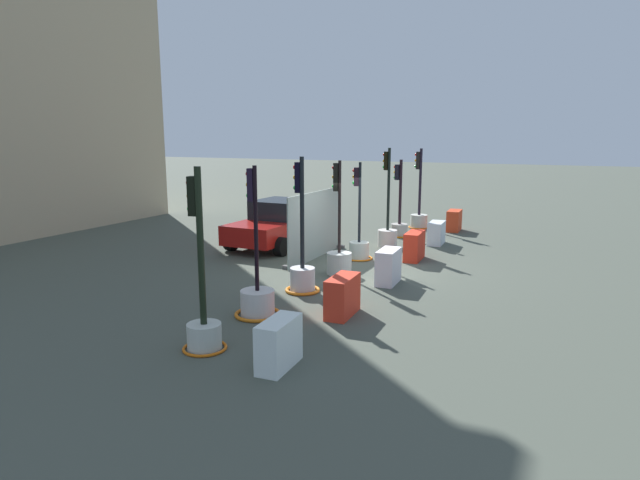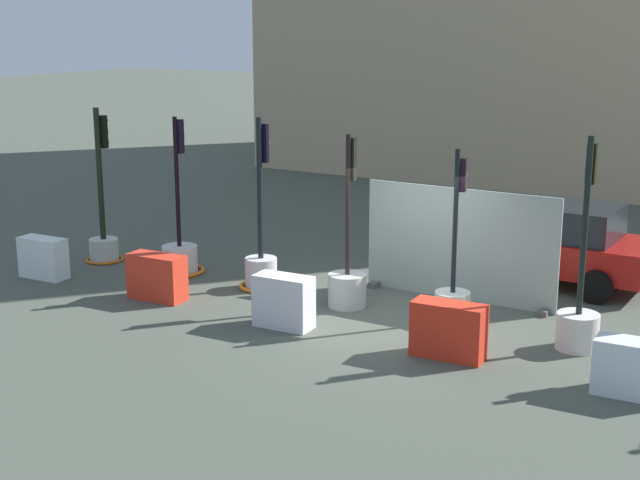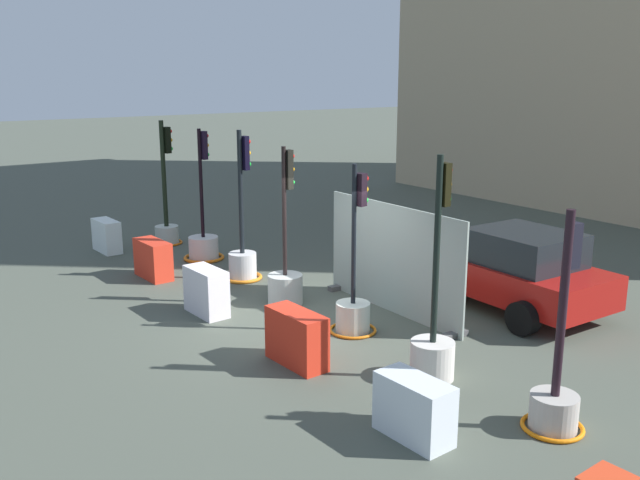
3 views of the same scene
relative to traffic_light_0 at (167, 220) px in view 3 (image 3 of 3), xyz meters
name	(u,v)px [view 3 (image 3 of 3)]	position (x,y,z in m)	size (l,w,h in m)	color
ground_plane	(305,321)	(7.02, -0.33, -0.63)	(120.00, 120.00, 0.00)	#4A5145
traffic_light_0	(167,220)	(0.00, 0.00, 0.00)	(0.79, 0.79, 3.25)	beige
traffic_light_1	(204,243)	(1.98, 0.10, -0.22)	(0.99, 0.99, 3.16)	silver
traffic_light_2	(243,255)	(4.01, 0.06, -0.08)	(0.85, 0.85, 3.26)	silver
traffic_light_3	(285,279)	(5.97, -0.08, -0.12)	(0.68, 0.68, 3.09)	#B6B9B1
traffic_light_4	(353,305)	(7.92, 0.08, -0.15)	(0.84, 0.84, 2.96)	silver
traffic_light_5	(433,343)	(10.09, -0.12, -0.08)	(0.66, 0.66, 3.33)	silver
traffic_light_6	(556,393)	(12.09, 0.06, -0.13)	(0.80, 0.80, 2.86)	#AEA8A0
construction_barrier_0	(107,236)	(-0.10, -1.58, -0.22)	(1.00, 0.46, 0.81)	white
construction_barrier_1	(153,259)	(2.77, -1.51, -0.21)	(1.10, 0.51, 0.84)	red
construction_barrier_2	(206,291)	(5.60, -1.61, -0.19)	(1.00, 0.50, 0.88)	silver
construction_barrier_3	(297,338)	(8.51, -1.50, -0.20)	(1.13, 0.50, 0.86)	red
construction_barrier_4	(414,409)	(11.22, -1.54, -0.24)	(1.04, 0.52, 0.78)	silver
car_red_compact	(511,269)	(8.62, 3.37, 0.13)	(4.02, 2.24, 1.56)	#9F1410
site_fence_panel	(393,261)	(7.50, 1.34, 0.35)	(3.69, 0.50, 2.07)	#94A399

